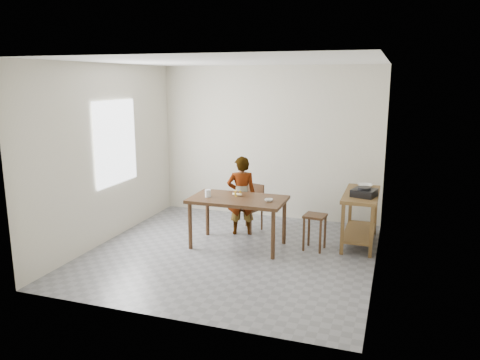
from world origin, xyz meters
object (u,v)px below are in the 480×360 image
(dining_table, at_px, (238,222))
(stool, at_px, (314,232))
(prep_counter, at_px, (360,218))
(dining_chair, at_px, (249,208))
(child, at_px, (241,196))

(dining_table, height_order, stool, dining_table)
(prep_counter, distance_m, dining_chair, 1.80)
(dining_table, relative_size, dining_chair, 1.82)
(prep_counter, distance_m, child, 1.87)
(child, bearing_deg, dining_chair, -127.34)
(dining_chair, relative_size, stool, 1.44)
(prep_counter, bearing_deg, dining_table, -157.85)
(prep_counter, distance_m, stool, 0.78)
(prep_counter, bearing_deg, child, -175.96)
(child, xyz_separation_m, stool, (1.25, -0.34, -0.37))
(dining_table, bearing_deg, child, 103.31)
(dining_table, bearing_deg, stool, 11.74)
(prep_counter, relative_size, child, 0.94)
(dining_table, distance_m, child, 0.64)
(dining_table, xyz_separation_m, stool, (1.11, 0.23, -0.11))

